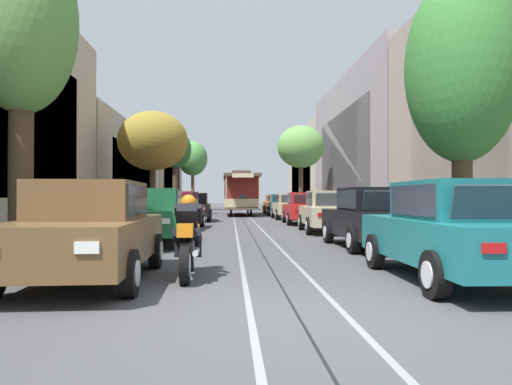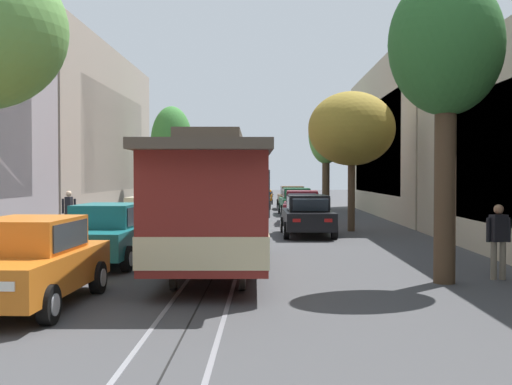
{
  "view_description": "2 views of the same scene",
  "coord_description": "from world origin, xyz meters",
  "px_view_note": "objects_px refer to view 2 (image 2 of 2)",
  "views": [
    {
      "loc": [
        -0.75,
        -5.3,
        1.32
      ],
      "look_at": [
        0.52,
        18.18,
        1.58
      ],
      "focal_mm": 33.25,
      "sensor_mm": 36.0,
      "label": 1
    },
    {
      "loc": [
        -1.22,
        46.35,
        2.36
      ],
      "look_at": [
        -0.58,
        5.14,
        1.22
      ],
      "focal_mm": 45.02,
      "sensor_mm": 36.0,
      "label": 2
    }
  ],
  "objects_px": {
    "parked_car_beige_fifth_right": "(150,219)",
    "motorcycle_with_rider": "(269,200)",
    "parked_car_teal_sixth_right": "(107,234)",
    "parked_car_green_second_left": "(296,201)",
    "parked_car_brown_near_left": "(292,198)",
    "parked_car_red_fourth_right": "(172,210)",
    "street_tree_kerb_left_near": "(326,136)",
    "parked_car_maroon_mid_left": "(302,207)",
    "pedestrian_on_right_pavement": "(69,211)",
    "parked_car_black_second_right": "(198,200)",
    "cable_car_trolley": "(215,204)",
    "parked_car_beige_mid_right": "(187,204)",
    "parked_car_orange_far_right": "(28,262)",
    "street_tree_kerb_right_near": "(172,143)",
    "street_tree_kerb_left_second": "(352,129)",
    "fire_hydrant": "(315,204)",
    "pedestrian_on_left_pavement": "(498,237)",
    "parked_car_black_fourth_left": "(308,215)",
    "parked_car_teal_near_right": "(208,197)",
    "street_tree_kerb_left_mid": "(446,52)"
  },
  "relations": [
    {
      "from": "parked_car_beige_fifth_right",
      "to": "motorcycle_with_rider",
      "type": "bearing_deg",
      "value": -101.52
    },
    {
      "from": "parked_car_teal_sixth_right",
      "to": "parked_car_green_second_left",
      "type": "bearing_deg",
      "value": -105.89
    },
    {
      "from": "parked_car_brown_near_left",
      "to": "parked_car_red_fourth_right",
      "type": "bearing_deg",
      "value": 69.49
    },
    {
      "from": "parked_car_teal_sixth_right",
      "to": "street_tree_kerb_left_near",
      "type": "xyz_separation_m",
      "value": [
        -8.08,
        -24.75,
        4.06
      ]
    },
    {
      "from": "parked_car_maroon_mid_left",
      "to": "parked_car_teal_sixth_right",
      "type": "xyz_separation_m",
      "value": [
        5.97,
        14.51,
        0.0
      ]
    },
    {
      "from": "parked_car_red_fourth_right",
      "to": "parked_car_teal_sixth_right",
      "type": "distance_m",
      "value": 11.27
    },
    {
      "from": "pedestrian_on_right_pavement",
      "to": "parked_car_maroon_mid_left",
      "type": "bearing_deg",
      "value": -143.24
    },
    {
      "from": "motorcycle_with_rider",
      "to": "pedestrian_on_right_pavement",
      "type": "distance_m",
      "value": 20.89
    },
    {
      "from": "parked_car_brown_near_left",
      "to": "parked_car_black_second_right",
      "type": "xyz_separation_m",
      "value": [
        5.99,
        4.6,
        0.0
      ]
    },
    {
      "from": "parked_car_maroon_mid_left",
      "to": "street_tree_kerb_left_near",
      "type": "distance_m",
      "value": 11.22
    },
    {
      "from": "parked_car_brown_near_left",
      "to": "parked_car_beige_fifth_right",
      "type": "relative_size",
      "value": 1.01
    },
    {
      "from": "cable_car_trolley",
      "to": "pedestrian_on_right_pavement",
      "type": "relative_size",
      "value": 5.25
    },
    {
      "from": "parked_car_beige_mid_right",
      "to": "parked_car_beige_fifth_right",
      "type": "distance_m",
      "value": 11.29
    },
    {
      "from": "parked_car_green_second_left",
      "to": "cable_car_trolley",
      "type": "relative_size",
      "value": 0.48
    },
    {
      "from": "parked_car_teal_sixth_right",
      "to": "parked_car_orange_far_right",
      "type": "distance_m",
      "value": 5.49
    },
    {
      "from": "motorcycle_with_rider",
      "to": "street_tree_kerb_left_near",
      "type": "bearing_deg",
      "value": 149.22
    },
    {
      "from": "street_tree_kerb_right_near",
      "to": "pedestrian_on_right_pavement",
      "type": "bearing_deg",
      "value": 84.54
    },
    {
      "from": "street_tree_kerb_left_second",
      "to": "fire_hydrant",
      "type": "relative_size",
      "value": 6.94
    },
    {
      "from": "street_tree_kerb_right_near",
      "to": "pedestrian_on_left_pavement",
      "type": "relative_size",
      "value": 3.96
    },
    {
      "from": "street_tree_kerb_left_near",
      "to": "pedestrian_on_left_pavement",
      "type": "bearing_deg",
      "value": 92.82
    },
    {
      "from": "parked_car_black_fourth_left",
      "to": "pedestrian_on_left_pavement",
      "type": "relative_size",
      "value": 2.59
    },
    {
      "from": "fire_hydrant",
      "to": "parked_car_maroon_mid_left",
      "type": "bearing_deg",
      "value": 82.37
    },
    {
      "from": "parked_car_black_second_right",
      "to": "parked_car_beige_fifth_right",
      "type": "xyz_separation_m",
      "value": [
        -0.11,
        16.86,
        0.0
      ]
    },
    {
      "from": "parked_car_black_fourth_left",
      "to": "street_tree_kerb_left_near",
      "type": "height_order",
      "value": "street_tree_kerb_left_near"
    },
    {
      "from": "parked_car_green_second_left",
      "to": "parked_car_teal_near_right",
      "type": "distance_m",
      "value": 8.73
    },
    {
      "from": "parked_car_green_second_left",
      "to": "parked_car_red_fourth_right",
      "type": "relative_size",
      "value": 1.0
    },
    {
      "from": "parked_car_maroon_mid_left",
      "to": "street_tree_kerb_right_near",
      "type": "bearing_deg",
      "value": -50.17
    },
    {
      "from": "parked_car_green_second_left",
      "to": "parked_car_beige_fifth_right",
      "type": "height_order",
      "value": "same"
    },
    {
      "from": "parked_car_orange_far_right",
      "to": "fire_hydrant",
      "type": "bearing_deg",
      "value": -103.57
    },
    {
      "from": "parked_car_teal_sixth_right",
      "to": "street_tree_kerb_left_second",
      "type": "xyz_separation_m",
      "value": [
        -7.77,
        -9.99,
        3.47
      ]
    },
    {
      "from": "parked_car_black_second_right",
      "to": "parked_car_red_fourth_right",
      "type": "bearing_deg",
      "value": 90.24
    },
    {
      "from": "parked_car_black_second_right",
      "to": "pedestrian_on_right_pavement",
      "type": "relative_size",
      "value": 2.51
    },
    {
      "from": "parked_car_orange_far_right",
      "to": "parked_car_beige_fifth_right",
      "type": "bearing_deg",
      "value": -90.81
    },
    {
      "from": "parked_car_teal_sixth_right",
      "to": "parked_car_maroon_mid_left",
      "type": "bearing_deg",
      "value": -112.37
    },
    {
      "from": "parked_car_orange_far_right",
      "to": "motorcycle_with_rider",
      "type": "relative_size",
      "value": 2.21
    },
    {
      "from": "parked_car_teal_sixth_right",
      "to": "motorcycle_with_rider",
      "type": "relative_size",
      "value": 2.22
    },
    {
      "from": "parked_car_beige_mid_right",
      "to": "street_tree_kerb_right_near",
      "type": "relative_size",
      "value": 0.66
    },
    {
      "from": "street_tree_kerb_left_second",
      "to": "pedestrian_on_left_pavement",
      "type": "relative_size",
      "value": 3.44
    },
    {
      "from": "parked_car_black_fourth_left",
      "to": "parked_car_beige_mid_right",
      "type": "height_order",
      "value": "same"
    },
    {
      "from": "parked_car_beige_mid_right",
      "to": "motorcycle_with_rider",
      "type": "xyz_separation_m",
      "value": [
        -4.42,
        -9.95,
        -0.15
      ]
    },
    {
      "from": "parked_car_orange_far_right",
      "to": "parked_car_teal_sixth_right",
      "type": "bearing_deg",
      "value": -90.52
    },
    {
      "from": "pedestrian_on_right_pavement",
      "to": "street_tree_kerb_left_near",
      "type": "bearing_deg",
      "value": -123.6
    },
    {
      "from": "parked_car_brown_near_left",
      "to": "parked_car_teal_near_right",
      "type": "distance_m",
      "value": 5.81
    },
    {
      "from": "parked_car_red_fourth_right",
      "to": "pedestrian_on_left_pavement",
      "type": "relative_size",
      "value": 2.6
    },
    {
      "from": "parked_car_red_fourth_right",
      "to": "street_tree_kerb_left_mid",
      "type": "height_order",
      "value": "street_tree_kerb_left_mid"
    },
    {
      "from": "parked_car_maroon_mid_left",
      "to": "parked_car_beige_fifth_right",
      "type": "xyz_separation_m",
      "value": [
        5.86,
        8.82,
        0.0
      ]
    },
    {
      "from": "motorcycle_with_rider",
      "to": "cable_car_trolley",
      "type": "bearing_deg",
      "value": 87.09
    },
    {
      "from": "parked_car_maroon_mid_left",
      "to": "cable_car_trolley",
      "type": "xyz_separation_m",
      "value": [
        2.99,
        16.19,
        0.86
      ]
    },
    {
      "from": "parked_car_black_fourth_left",
      "to": "street_tree_kerb_left_mid",
      "type": "relative_size",
      "value": 0.65
    },
    {
      "from": "cable_car_trolley",
      "to": "parked_car_teal_near_right",
      "type": "bearing_deg",
      "value": -84.54
    }
  ]
}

